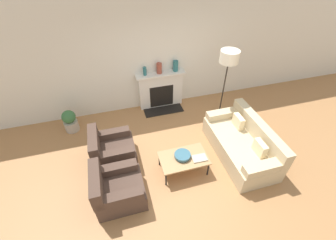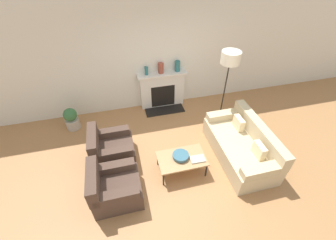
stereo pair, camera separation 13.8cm
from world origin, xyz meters
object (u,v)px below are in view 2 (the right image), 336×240
Objects in this scene: fireplace at (162,90)px; floor_lamp at (229,65)px; armchair_far at (111,149)px; couch at (242,145)px; armchair_near at (114,187)px; book at (198,159)px; coffee_table at (182,159)px; mantel_vase_left at (146,71)px; bowl at (181,156)px; mantel_vase_center_right at (177,66)px; potted_plant at (71,119)px; mantel_vase_center_left at (161,68)px.

floor_lamp is at bearing -40.39° from fireplace.
fireplace is 2.26m from armchair_far.
armchair_near is at bearing -82.36° from couch.
armchair_near is 2.91× the size of book.
fireplace is 1.99m from floor_lamp.
coffee_table is (1.37, -0.68, 0.06)m from armchair_far.
mantel_vase_left is (-1.66, 1.09, -0.47)m from floor_lamp.
mantel_vase_left reaches higher than bowl.
fireplace is 4.74× the size of mantel_vase_center_right.
fireplace is at bearing 139.61° from floor_lamp.
floor_lamp is 2.05m from mantel_vase_left.
armchair_near reaches higher than bowl.
mantel_vase_center_right is (-0.82, 2.27, 0.86)m from couch.
book is (1.67, 0.18, 0.10)m from armchair_near.
mantel_vase_center_right is at bearing -160.10° from couch.
armchair_near is 3.16× the size of mantel_vase_center_right.
bowl is 2.95m from potted_plant.
armchair_near reaches higher than coffee_table.
armchair_near is 2.68× the size of bowl.
mantel_vase_center_left is at bearing 0.00° from mantel_vase_left.
armchair_near is 1.40m from coffee_table.
armchair_far is 1.51× the size of potted_plant.
floor_lamp reaches higher than mantel_vase_left.
coffee_table is 2.95× the size of bowl.
floor_lamp is 3.33× the size of potted_plant.
mantel_vase_center_left is (1.49, 2.64, 0.87)m from armchair_near.
couch is at bearing -91.36° from floor_lamp.
couch is at bearing -27.06° from potted_plant.
bowl is at bearing -77.04° from armchair_near.
mantel_vase_left is 0.82m from mantel_vase_center_right.
couch reaches higher than bowl.
fireplace is 1.50× the size of armchair_far.
couch is at bearing 3.48° from coffee_table.
fireplace is 1.36× the size of coffee_table.
couch is 1.76m from floor_lamp.
couch is 1.40m from bowl.
coffee_table is at bearing -138.13° from floor_lamp.
mantel_vase_left is at bearing 95.85° from bowl.
potted_plant is (-2.40, -0.40, -0.21)m from fireplace.
mantel_vase_center_right is at bearing 76.64° from coffee_table.
fireplace reaches higher than armchair_near.
book is at bearing -80.09° from couch.
potted_plant reaches higher than book.
fireplace is 0.70× the size of couch.
couch is 1.94× the size of coffee_table.
mantel_vase_left is at bearing 96.20° from coffee_table.
armchair_far is 2.91× the size of book.
couch is 6.88× the size of mantel_vase_center_left.
fireplace is at bearing 86.01° from bowl.
mantel_vase_center_left reaches higher than fireplace.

